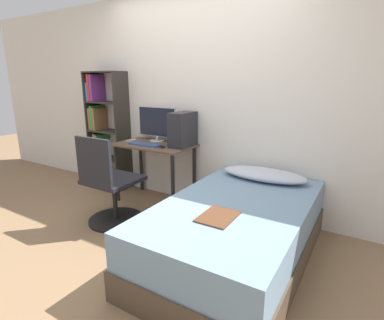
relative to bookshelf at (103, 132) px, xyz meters
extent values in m
plane|color=#846647|center=(1.48, -1.22, -0.79)|extent=(14.00, 14.00, 0.00)
cube|color=silver|center=(1.48, 0.17, 0.46)|extent=(8.00, 0.05, 2.50)
cube|color=brown|center=(1.03, -0.14, -0.05)|extent=(0.96, 0.56, 0.02)
cylinder|color=black|center=(0.60, -0.37, -0.43)|extent=(0.04, 0.04, 0.72)
cylinder|color=black|center=(1.46, -0.37, -0.43)|extent=(0.04, 0.04, 0.72)
cylinder|color=black|center=(0.60, 0.09, -0.43)|extent=(0.04, 0.04, 0.72)
cylinder|color=black|center=(1.46, 0.09, -0.43)|extent=(0.04, 0.04, 0.72)
cube|color=#2D2823|center=(-0.18, 0.00, 0.02)|extent=(0.02, 0.29, 1.61)
cube|color=#2D2823|center=(0.39, 0.00, 0.02)|extent=(0.02, 0.29, 1.61)
cube|color=#2D2823|center=(0.11, 0.00, -0.78)|extent=(0.55, 0.29, 0.02)
cube|color=#2D2823|center=(0.11, 0.00, -0.38)|extent=(0.55, 0.29, 0.02)
cube|color=#2D2823|center=(0.11, 0.00, 0.02)|extent=(0.55, 0.29, 0.02)
cube|color=#2D2823|center=(0.11, 0.00, 0.42)|extent=(0.55, 0.29, 0.02)
cube|color=#2D2823|center=(0.11, 0.00, 0.82)|extent=(0.55, 0.29, 0.02)
cube|color=#2870B7|center=(-0.14, 0.00, -0.59)|extent=(0.03, 0.24, 0.35)
cube|color=red|center=(-0.11, 0.00, -0.59)|extent=(0.03, 0.24, 0.35)
cube|color=#7A338E|center=(-0.07, 0.00, -0.63)|extent=(0.03, 0.24, 0.27)
cube|color=teal|center=(-0.03, 0.00, -0.64)|extent=(0.02, 0.24, 0.25)
cube|color=#2870B7|center=(-0.14, 0.00, -0.24)|extent=(0.03, 0.24, 0.26)
cube|color=brown|center=(-0.11, 0.00, -0.24)|extent=(0.02, 0.24, 0.26)
cube|color=brown|center=(-0.08, 0.00, -0.20)|extent=(0.04, 0.24, 0.34)
cube|color=green|center=(-0.04, 0.00, -0.21)|extent=(0.04, 0.24, 0.33)
cube|color=brown|center=(-0.14, 0.00, 0.18)|extent=(0.04, 0.24, 0.30)
cube|color=green|center=(-0.09, 0.00, 0.20)|extent=(0.03, 0.24, 0.34)
cube|color=brown|center=(-0.05, 0.00, 0.18)|extent=(0.04, 0.24, 0.31)
cube|color=#2870B7|center=(-0.14, 0.00, 0.55)|extent=(0.04, 0.24, 0.25)
cube|color=red|center=(-0.10, 0.00, 0.61)|extent=(0.04, 0.24, 0.36)
cube|color=#7A338E|center=(-0.05, 0.00, 0.61)|extent=(0.04, 0.24, 0.36)
cylinder|color=black|center=(1.00, -0.80, -0.77)|extent=(0.59, 0.59, 0.03)
cylinder|color=black|center=(1.00, -0.80, -0.55)|extent=(0.05, 0.05, 0.42)
cube|color=black|center=(1.00, -0.80, -0.31)|extent=(0.51, 0.51, 0.04)
cube|color=black|center=(1.00, -1.04, -0.06)|extent=(0.46, 0.04, 0.47)
cube|color=#4C3D2D|center=(2.40, -0.80, -0.67)|extent=(1.12, 1.89, 0.24)
cube|color=#708EA8|center=(2.40, -0.80, -0.41)|extent=(1.08, 1.85, 0.29)
ellipsoid|color=#B2B7C6|center=(2.40, -0.12, -0.21)|extent=(0.85, 0.36, 0.11)
cube|color=#56331E|center=(2.39, -1.13, -0.26)|extent=(0.24, 0.32, 0.01)
cylinder|color=#B7B7BC|center=(0.94, 0.04, -0.04)|extent=(0.19, 0.19, 0.01)
cylinder|color=#B7B7BC|center=(0.94, 0.04, 0.00)|extent=(0.04, 0.04, 0.06)
cube|color=#B7B7BC|center=(0.94, 0.04, 0.20)|extent=(0.56, 0.01, 0.37)
cube|color=black|center=(0.94, 0.03, 0.20)|extent=(0.54, 0.01, 0.35)
cube|color=#33477A|center=(0.98, -0.25, -0.03)|extent=(0.41, 0.13, 0.02)
cube|color=#232328|center=(1.39, -0.06, 0.16)|extent=(0.19, 0.36, 0.40)
ellipsoid|color=black|center=(1.23, -0.25, -0.03)|extent=(0.06, 0.09, 0.02)
cube|color=#B7B7BC|center=(0.63, -0.11, -0.04)|extent=(0.07, 0.14, 0.01)
camera|label=1|loc=(3.27, -2.94, 0.71)|focal=28.00mm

